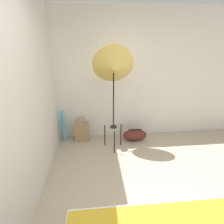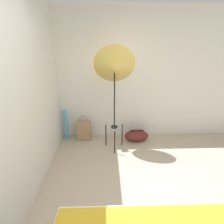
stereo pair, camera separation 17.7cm
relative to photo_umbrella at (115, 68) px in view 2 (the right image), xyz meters
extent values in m
cube|color=silver|center=(0.32, 0.56, -0.25)|extent=(8.00, 0.05, 2.60)
cube|color=silver|center=(-1.14, -0.77, -0.25)|extent=(0.05, 8.00, 2.60)
cylinder|color=black|center=(0.00, -0.19, -1.32)|extent=(0.02, 0.02, 0.46)
cylinder|color=black|center=(-0.16, 0.09, -1.32)|extent=(0.02, 0.02, 0.46)
cylinder|color=black|center=(0.16, 0.09, -1.32)|extent=(0.02, 0.02, 0.46)
cylinder|color=black|center=(0.00, 0.00, -1.09)|extent=(0.13, 0.13, 0.02)
cylinder|color=black|center=(0.00, 0.00, -0.54)|extent=(0.02, 0.02, 1.10)
cone|color=#D1B251|center=(0.00, 0.00, 0.02)|extent=(0.71, 0.46, 0.72)
cube|color=#9E7A56|center=(-0.63, 0.35, -1.34)|extent=(0.29, 0.15, 0.41)
torus|color=#9E7A56|center=(-0.63, 0.35, -1.07)|extent=(0.17, 0.01, 0.17)
ellipsoid|color=#5B231E|center=(0.48, 0.24, -1.42)|extent=(0.50, 0.25, 0.25)
cube|color=black|center=(0.48, 0.24, -1.30)|extent=(0.28, 0.04, 0.01)
cylinder|color=#4CA3D1|center=(-1.00, 0.37, -1.21)|extent=(0.07, 0.07, 0.67)
camera|label=1|loc=(-0.31, -2.96, 0.38)|focal=28.00mm
camera|label=2|loc=(-0.14, -2.97, 0.38)|focal=28.00mm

